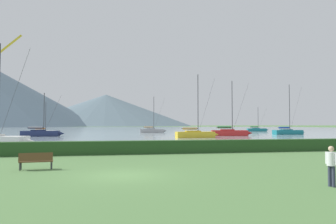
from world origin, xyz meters
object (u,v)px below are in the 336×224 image
Objects in this scene: sailboat_slip_2 at (44,132)px; sailboat_slip_9 at (288,132)px; park_bench_near_path at (36,160)px; sailboat_slip_1 at (257,130)px; person_seated_viewer at (331,163)px; sailboat_slip_6 at (196,134)px; sailboat_slip_7 at (230,132)px; sailboat_slip_0 at (152,130)px; sailboat_slip_4 at (41,133)px.

sailboat_slip_9 is (59.15, -13.48, 0.12)m from sailboat_slip_2.
park_bench_near_path is at bearing -130.22° from sailboat_slip_9.
sailboat_slip_1 is 1.05× the size of sailboat_slip_2.
park_bench_near_path is at bearing 140.56° from person_seated_viewer.
sailboat_slip_9 reaches higher than sailboat_slip_6.
person_seated_viewer is at bearing -35.16° from park_bench_near_path.
sailboat_slip_7 is 53.51m from park_bench_near_path.
sailboat_slip_6 reaches higher than person_seated_viewer.
sailboat_slip_0 reaches higher than sailboat_slip_4.
sailboat_slip_4 is (2.41, -14.44, 0.13)m from sailboat_slip_2.
sailboat_slip_6 is at bearing -33.71° from sailboat_slip_2.
person_seated_viewer is (25.43, -70.54, 0.41)m from sailboat_slip_2.
sailboat_slip_7 reaches higher than park_bench_near_path.
sailboat_slip_0 is 34.75m from sailboat_slip_4.
person_seated_viewer is (-16.57, -51.79, 0.23)m from sailboat_slip_7.
sailboat_slip_7 is (9.81, 7.43, 0.04)m from sailboat_slip_6.
sailboat_slip_9 is (26.96, 12.70, -0.01)m from sailboat_slip_6.
sailboat_slip_1 is at bearing 20.29° from sailboat_slip_2.
sailboat_slip_1 is 97.46m from person_seated_viewer.
sailboat_slip_7 is at bearing -59.67° from sailboat_slip_0.
sailboat_slip_6 is at bearing -151.91° from sailboat_slip_9.
person_seated_viewer is (-3.21, -78.90, 0.30)m from sailboat_slip_0.
sailboat_slip_7 is at bearing -112.47° from sailboat_slip_1.
sailboat_slip_2 is 74.99m from person_seated_viewer.
sailboat_slip_1 is 0.71× the size of sailboat_slip_7.
person_seated_viewer is (-6.76, -44.36, 0.27)m from sailboat_slip_6.
sailboat_slip_7 is (42.00, -18.75, 0.18)m from sailboat_slip_2.
sailboat_slip_1 is 97.59m from park_bench_near_path.
sailboat_slip_2 reaches higher than park_bench_near_path.
sailboat_slip_1 is at bearing 54.42° from person_seated_viewer.
park_bench_near_path is (-16.16, -71.74, -0.13)m from sailboat_slip_0.
sailboat_slip_9 is at bearing -91.99° from sailboat_slip_1.
sailboat_slip_2 is 0.90× the size of sailboat_slip_4.
sailboat_slip_1 is at bearing 79.20° from sailboat_slip_9.
park_bench_near_path is (-54.27, -81.11, -0.08)m from sailboat_slip_1.
person_seated_viewer is at bearing -88.24° from sailboat_slip_0.
sailboat_slip_4 is 56.75m from sailboat_slip_9.
park_bench_near_path is (12.47, -63.38, -0.03)m from sailboat_slip_2.
sailboat_slip_4 reaches higher than sailboat_slip_2.
sailboat_slip_9 is (56.74, 0.96, -0.01)m from sailboat_slip_4.
park_bench_near_path is (10.06, -48.94, -0.16)m from sailboat_slip_4.
park_bench_near_path is (-29.52, -44.63, -0.21)m from sailboat_slip_7.
sailboat_slip_7 is at bearing 61.76° from person_seated_viewer.
sailboat_slip_2 is (-28.64, -8.36, -0.11)m from sailboat_slip_0.
sailboat_slip_6 is at bearing -129.05° from sailboat_slip_7.
sailboat_slip_2 is at bearing 170.03° from sailboat_slip_9.
park_bench_near_path is 14.81m from person_seated_viewer.
sailboat_slip_9 is (-7.59, -31.21, 0.07)m from sailboat_slip_1.
sailboat_slip_6 reaches higher than sailboat_slip_4.
park_bench_near_path is at bearing -77.20° from sailboat_slip_4.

